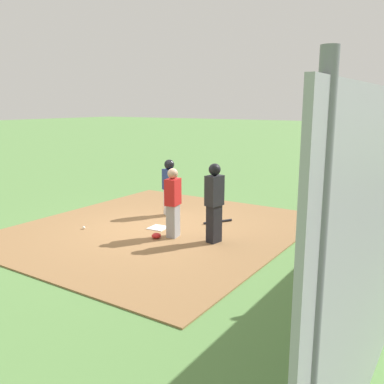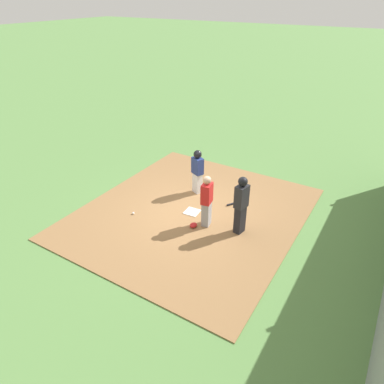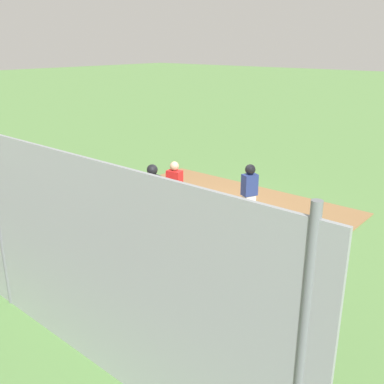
{
  "view_description": "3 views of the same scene",
  "coord_description": "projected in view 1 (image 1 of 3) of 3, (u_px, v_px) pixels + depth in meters",
  "views": [
    {
      "loc": [
        -7.94,
        -6.2,
        3.06
      ],
      "look_at": [
        0.24,
        -0.84,
        1.0
      ],
      "focal_mm": 39.32,
      "sensor_mm": 36.0,
      "label": 1
    },
    {
      "loc": [
        -7.91,
        -4.85,
        6.1
      ],
      "look_at": [
        -0.31,
        -0.19,
        0.97
      ],
      "focal_mm": 32.87,
      "sensor_mm": 36.0,
      "label": 2
    },
    {
      "loc": [
        7.06,
        -8.72,
        4.54
      ],
      "look_at": [
        -0.12,
        -0.27,
        0.75
      ],
      "focal_mm": 40.79,
      "sensor_mm": 36.0,
      "label": 3
    }
  ],
  "objects": [
    {
      "name": "home_plate",
      "position": [
        158.0,
        228.0,
        10.45
      ],
      "size": [
        0.47,
        0.47,
        0.02
      ],
      "primitive_type": "cube",
      "rotation": [
        0.0,
        0.0,
        0.08
      ],
      "color": "white",
      "rests_on": "dirt_infield"
    },
    {
      "name": "runner",
      "position": [
        169.0,
        184.0,
        11.52
      ],
      "size": [
        0.39,
        0.45,
        1.55
      ],
      "rotation": [
        0.0,
        0.0,
        2.73
      ],
      "color": "silver",
      "rests_on": "dirt_infield"
    },
    {
      "name": "catcher_mask",
      "position": [
        156.0,
        236.0,
        9.66
      ],
      "size": [
        0.24,
        0.2,
        0.12
      ],
      "primitive_type": "ellipsoid",
      "color": "red",
      "rests_on": "dirt_infield"
    },
    {
      "name": "umpire",
      "position": [
        214.0,
        201.0,
        9.22
      ],
      "size": [
        0.42,
        0.32,
        1.77
      ],
      "rotation": [
        0.0,
        0.0,
        1.39
      ],
      "color": "black",
      "rests_on": "dirt_infield"
    },
    {
      "name": "baseball_bat",
      "position": [
        218.0,
        222.0,
        10.93
      ],
      "size": [
        0.72,
        0.49,
        0.06
      ],
      "primitive_type": "cylinder",
      "rotation": [
        0.0,
        1.57,
        2.57
      ],
      "color": "black",
      "rests_on": "dirt_infield"
    },
    {
      "name": "dirt_infield",
      "position": [
        158.0,
        229.0,
        10.45
      ],
      "size": [
        7.2,
        6.4,
        0.03
      ],
      "primitive_type": "cube",
      "color": "olive",
      "rests_on": "ground_plane"
    },
    {
      "name": "ground_plane",
      "position": [
        158.0,
        229.0,
        10.46
      ],
      "size": [
        140.0,
        140.0,
        0.0
      ],
      "primitive_type": "plane",
      "color": "#5B8947"
    },
    {
      "name": "baseball",
      "position": [
        84.0,
        228.0,
        10.37
      ],
      "size": [
        0.07,
        0.07,
        0.07
      ],
      "primitive_type": "sphere",
      "color": "white",
      "rests_on": "dirt_infield"
    },
    {
      "name": "catcher",
      "position": [
        173.0,
        202.0,
        9.62
      ],
      "size": [
        0.42,
        0.32,
        1.61
      ],
      "rotation": [
        0.0,
        0.0,
        1.75
      ],
      "color": "#9E9EA3",
      "rests_on": "dirt_infield"
    }
  ]
}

